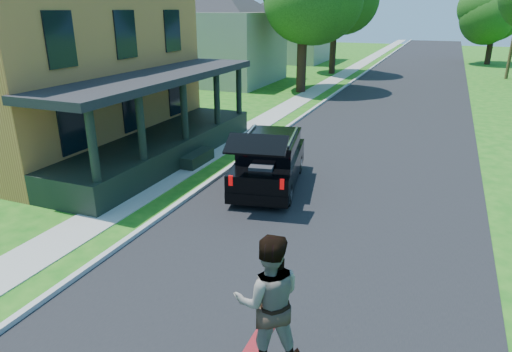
% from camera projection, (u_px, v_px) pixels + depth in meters
% --- Properties ---
extents(ground, '(140.00, 140.00, 0.00)m').
position_uv_depth(ground, '(284.00, 285.00, 9.22)').
color(ground, '#145E12').
rests_on(ground, ground).
extents(street, '(8.00, 120.00, 0.02)m').
position_uv_depth(street, '(396.00, 104.00, 26.57)').
color(street, black).
rests_on(street, ground).
extents(curb, '(0.15, 120.00, 0.12)m').
position_uv_depth(curb, '(328.00, 99.00, 28.02)').
color(curb, '#A8A8A3').
rests_on(curb, ground).
extents(sidewalk, '(1.30, 120.00, 0.03)m').
position_uv_depth(sidewalk, '(304.00, 98.00, 28.57)').
color(sidewalk, '#9D9F96').
rests_on(sidewalk, ground).
extents(front_walk, '(6.50, 1.20, 0.03)m').
position_uv_depth(front_walk, '(105.00, 151.00, 17.82)').
color(front_walk, '#9D9F96').
rests_on(front_walk, ground).
extents(main_house, '(15.56, 15.56, 10.10)m').
position_uv_depth(main_house, '(20.00, 18.00, 17.30)').
color(main_house, '#CC7F3B').
rests_on(main_house, ground).
extents(neighbor_house_mid, '(12.78, 12.78, 8.30)m').
position_uv_depth(neighbor_house_mid, '(218.00, 24.00, 33.42)').
color(neighbor_house_mid, '#9F9D8D').
rests_on(neighbor_house_mid, ground).
extents(neighbor_house_far, '(12.78, 12.78, 8.30)m').
position_uv_depth(neighbor_house_far, '(288.00, 19.00, 47.30)').
color(neighbor_house_far, '#9F9D8D').
rests_on(neighbor_house_far, ground).
extents(black_suv, '(2.52, 4.77, 2.11)m').
position_uv_depth(black_suv, '(269.00, 162.00, 14.06)').
color(black_suv, black).
rests_on(black_suv, ground).
extents(skateboarder, '(1.22, 1.11, 2.03)m').
position_uv_depth(skateboarder, '(269.00, 301.00, 6.36)').
color(skateboarder, black).
rests_on(skateboarder, ground).
extents(skateboard, '(0.56, 0.55, 0.81)m').
position_uv_depth(skateboard, '(256.00, 346.00, 6.92)').
color(skateboard, '#AA0E16').
rests_on(skateboard, ground).
extents(tree_left_far, '(5.91, 5.78, 9.05)m').
position_uv_depth(tree_left_far, '(335.00, 0.00, 37.19)').
color(tree_left_far, black).
rests_on(tree_left_far, ground).
extents(tree_right_far, '(6.45, 6.66, 7.96)m').
position_uv_depth(tree_right_far, '(496.00, 9.00, 43.93)').
color(tree_right_far, black).
rests_on(tree_right_far, ground).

